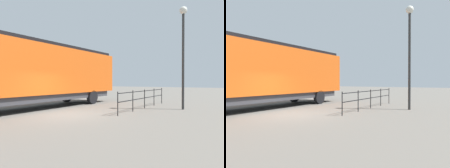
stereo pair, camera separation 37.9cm
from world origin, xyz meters
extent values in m
plane|color=#666059|center=(0.00, 0.00, 0.00)|extent=(120.00, 120.00, 0.00)
cube|color=#D15114|center=(-3.57, -0.02, 2.59)|extent=(3.19, 15.90, 3.19)
cube|color=black|center=(-3.57, 6.73, 2.12)|extent=(3.06, 2.39, 2.23)
cube|color=black|center=(-3.57, -0.02, 4.31)|extent=(2.87, 15.27, 0.24)
cube|color=#38383D|center=(-3.57, -0.02, 0.78)|extent=(2.87, 14.63, 0.45)
cylinder|color=black|center=(-5.02, 5.07, 0.55)|extent=(0.30, 1.10, 1.10)
cylinder|color=black|center=(-2.13, 5.07, 0.55)|extent=(0.30, 1.10, 1.10)
cylinder|color=#2D2D2D|center=(4.96, 5.57, 3.17)|extent=(0.16, 0.16, 6.35)
sphere|color=silver|center=(4.96, 5.57, 6.50)|extent=(0.50, 0.50, 0.50)
cube|color=black|center=(2.60, 4.76, 1.19)|extent=(0.04, 7.29, 0.04)
cube|color=black|center=(2.60, 4.76, 0.71)|extent=(0.04, 7.29, 0.04)
cylinder|color=black|center=(2.60, 1.12, 0.65)|extent=(0.05, 0.05, 1.29)
cylinder|color=black|center=(2.60, 2.94, 0.65)|extent=(0.05, 0.05, 1.29)
cylinder|color=black|center=(2.60, 4.76, 0.65)|extent=(0.05, 0.05, 1.29)
cylinder|color=black|center=(2.60, 6.59, 0.65)|extent=(0.05, 0.05, 1.29)
cylinder|color=black|center=(2.60, 8.41, 0.65)|extent=(0.05, 0.05, 1.29)
camera|label=1|loc=(8.07, -8.24, 1.82)|focal=32.67mm
camera|label=2|loc=(8.39, -8.04, 1.82)|focal=32.67mm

